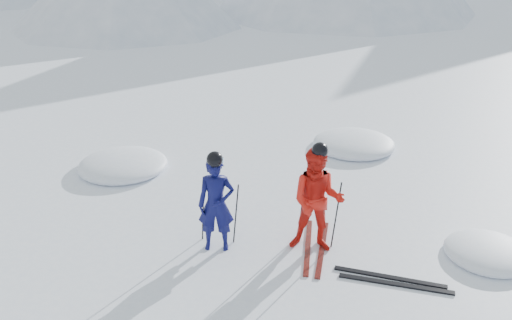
# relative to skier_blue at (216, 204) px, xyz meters

# --- Properties ---
(ground) EXTENTS (160.00, 160.00, 0.00)m
(ground) POSITION_rel_skier_blue_xyz_m (2.19, 0.79, -0.82)
(ground) COLOR white
(ground) RESTS_ON ground
(skier_blue) EXTENTS (0.68, 0.54, 1.64)m
(skier_blue) POSITION_rel_skier_blue_xyz_m (0.00, 0.00, 0.00)
(skier_blue) COLOR #0B0D46
(skier_blue) RESTS_ON ground
(skier_red) EXTENTS (0.95, 0.78, 1.80)m
(skier_red) POSITION_rel_skier_blue_xyz_m (1.58, 0.43, 0.08)
(skier_red) COLOR red
(skier_red) RESTS_ON ground
(pole_blue_left) EXTENTS (0.11, 0.08, 1.09)m
(pole_blue_left) POSITION_rel_skier_blue_xyz_m (-0.30, 0.15, -0.27)
(pole_blue_left) COLOR black
(pole_blue_left) RESTS_ON ground
(pole_blue_right) EXTENTS (0.11, 0.07, 1.09)m
(pole_blue_right) POSITION_rel_skier_blue_xyz_m (0.25, 0.25, -0.27)
(pole_blue_right) COLOR black
(pole_blue_right) RESTS_ON ground
(pole_red_left) EXTENTS (0.12, 0.10, 1.20)m
(pole_red_left) POSITION_rel_skier_blue_xyz_m (1.28, 0.68, -0.22)
(pole_red_left) COLOR black
(pole_red_left) RESTS_ON ground
(pole_red_right) EXTENTS (0.12, 0.08, 1.20)m
(pole_red_right) POSITION_rel_skier_blue_xyz_m (1.88, 0.58, -0.22)
(pole_red_right) COLOR black
(pole_red_right) RESTS_ON ground
(ski_worn_left) EXTENTS (0.36, 1.69, 0.03)m
(ski_worn_left) POSITION_rel_skier_blue_xyz_m (1.46, 0.43, -0.80)
(ski_worn_left) COLOR black
(ski_worn_left) RESTS_ON ground
(ski_worn_right) EXTENTS (0.24, 1.70, 0.03)m
(ski_worn_right) POSITION_rel_skier_blue_xyz_m (1.70, 0.43, -0.80)
(ski_worn_right) COLOR black
(ski_worn_right) RESTS_ON ground
(ski_loose_a) EXTENTS (1.70, 0.12, 0.03)m
(ski_loose_a) POSITION_rel_skier_blue_xyz_m (2.83, -0.06, -0.80)
(ski_loose_a) COLOR black
(ski_loose_a) RESTS_ON ground
(ski_loose_b) EXTENTS (1.70, 0.12, 0.03)m
(ski_loose_b) POSITION_rel_skier_blue_xyz_m (2.93, -0.21, -0.80)
(ski_loose_b) COLOR black
(ski_loose_b) RESTS_ON ground
(snow_lumps) EXTENTS (9.13, 5.80, 0.43)m
(snow_lumps) POSITION_rel_skier_blue_xyz_m (0.07, 3.35, -0.82)
(snow_lumps) COLOR white
(snow_lumps) RESTS_ON ground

